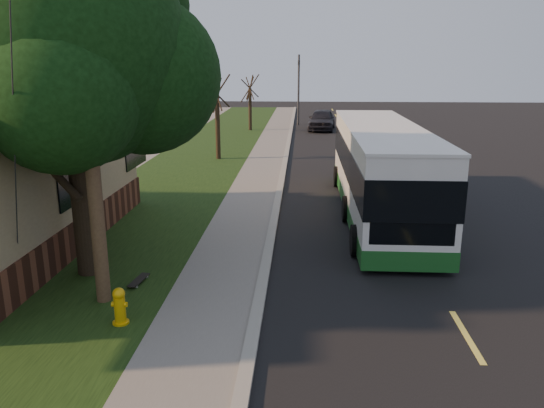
{
  "coord_description": "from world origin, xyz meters",
  "views": [
    {
      "loc": [
        0.87,
        -9.14,
        4.99
      ],
      "look_at": [
        0.12,
        3.76,
        1.5
      ],
      "focal_mm": 35.0,
      "sensor_mm": 36.0,
      "label": 1
    }
  ],
  "objects_px": {
    "traffic_signal": "(299,85)",
    "distant_car": "(322,120)",
    "utility_pole": "(84,81)",
    "transit_bus": "(380,168)",
    "bare_tree_far": "(250,103)",
    "fire_hydrant": "(120,306)",
    "skateboard_main": "(139,280)",
    "leafy_tree": "(74,53)",
    "bare_tree_near": "(217,119)",
    "dumpster": "(45,192)"
  },
  "relations": [
    {
      "from": "fire_hydrant",
      "to": "bare_tree_near",
      "type": "distance_m",
      "value": 18.1
    },
    {
      "from": "traffic_signal",
      "to": "transit_bus",
      "type": "distance_m",
      "value": 26.01
    },
    {
      "from": "traffic_signal",
      "to": "dumpster",
      "type": "bearing_deg",
      "value": -107.4
    },
    {
      "from": "transit_bus",
      "to": "fire_hydrant",
      "type": "bearing_deg",
      "value": -126.43
    },
    {
      "from": "traffic_signal",
      "to": "leafy_tree",
      "type": "bearing_deg",
      "value": -98.47
    },
    {
      "from": "bare_tree_far",
      "to": "traffic_signal",
      "type": "height_order",
      "value": "traffic_signal"
    },
    {
      "from": "leafy_tree",
      "to": "transit_bus",
      "type": "xyz_separation_m",
      "value": [
        7.62,
        5.55,
        -3.58
      ]
    },
    {
      "from": "skateboard_main",
      "to": "bare_tree_far",
      "type": "bearing_deg",
      "value": 90.33
    },
    {
      "from": "traffic_signal",
      "to": "distant_car",
      "type": "relative_size",
      "value": 1.21
    },
    {
      "from": "fire_hydrant",
      "to": "bare_tree_near",
      "type": "height_order",
      "value": "bare_tree_near"
    },
    {
      "from": "leafy_tree",
      "to": "skateboard_main",
      "type": "height_order",
      "value": "leafy_tree"
    },
    {
      "from": "fire_hydrant",
      "to": "skateboard_main",
      "type": "relative_size",
      "value": 0.88
    },
    {
      "from": "bare_tree_near",
      "to": "leafy_tree",
      "type": "bearing_deg",
      "value": -92.5
    },
    {
      "from": "leafy_tree",
      "to": "traffic_signal",
      "type": "relative_size",
      "value": 1.42
    },
    {
      "from": "utility_pole",
      "to": "transit_bus",
      "type": "relative_size",
      "value": 0.82
    },
    {
      "from": "transit_bus",
      "to": "dumpster",
      "type": "distance_m",
      "value": 11.25
    },
    {
      "from": "skateboard_main",
      "to": "utility_pole",
      "type": "bearing_deg",
      "value": -116.09
    },
    {
      "from": "fire_hydrant",
      "to": "transit_bus",
      "type": "bearing_deg",
      "value": 53.57
    },
    {
      "from": "transit_bus",
      "to": "dumpster",
      "type": "bearing_deg",
      "value": -177.25
    },
    {
      "from": "transit_bus",
      "to": "bare_tree_near",
      "type": "bearing_deg",
      "value": 125.36
    },
    {
      "from": "bare_tree_far",
      "to": "distant_car",
      "type": "bearing_deg",
      "value": 9.64
    },
    {
      "from": "leafy_tree",
      "to": "bare_tree_near",
      "type": "relative_size",
      "value": 1.81
    },
    {
      "from": "bare_tree_near",
      "to": "skateboard_main",
      "type": "xyz_separation_m",
      "value": [
        0.66,
        -16.05,
        -2.02
      ]
    },
    {
      "from": "bare_tree_near",
      "to": "distant_car",
      "type": "xyz_separation_m",
      "value": [
        5.8,
        12.9,
        -1.37
      ]
    },
    {
      "from": "transit_bus",
      "to": "skateboard_main",
      "type": "height_order",
      "value": "transit_bus"
    },
    {
      "from": "utility_pole",
      "to": "traffic_signal",
      "type": "distance_m",
      "value": 33.26
    },
    {
      "from": "utility_pole",
      "to": "distant_car",
      "type": "bearing_deg",
      "value": 79.39
    },
    {
      "from": "bare_tree_near",
      "to": "traffic_signal",
      "type": "xyz_separation_m",
      "value": [
        4.0,
        16.0,
        1.01
      ]
    },
    {
      "from": "distant_car",
      "to": "traffic_signal",
      "type": "bearing_deg",
      "value": 125.93
    },
    {
      "from": "bare_tree_far",
      "to": "traffic_signal",
      "type": "relative_size",
      "value": 0.73
    },
    {
      "from": "transit_bus",
      "to": "distant_car",
      "type": "distance_m",
      "value": 22.74
    },
    {
      "from": "utility_pole",
      "to": "dumpster",
      "type": "bearing_deg",
      "value": 123.7
    },
    {
      "from": "fire_hydrant",
      "to": "leafy_tree",
      "type": "relative_size",
      "value": 0.09
    },
    {
      "from": "fire_hydrant",
      "to": "leafy_tree",
      "type": "height_order",
      "value": "leafy_tree"
    },
    {
      "from": "distant_car",
      "to": "fire_hydrant",
      "type": "bearing_deg",
      "value": -93.19
    },
    {
      "from": "bare_tree_far",
      "to": "traffic_signal",
      "type": "bearing_deg",
      "value": 48.81
    },
    {
      "from": "transit_bus",
      "to": "dumpster",
      "type": "height_order",
      "value": "transit_bus"
    },
    {
      "from": "traffic_signal",
      "to": "skateboard_main",
      "type": "distance_m",
      "value": 32.37
    },
    {
      "from": "utility_pole",
      "to": "leafy_tree",
      "type": "xyz_separation_m",
      "value": [
        -0.87,
        1.66,
        0.54
      ]
    },
    {
      "from": "skateboard_main",
      "to": "bare_tree_near",
      "type": "bearing_deg",
      "value": 92.36
    },
    {
      "from": "bare_tree_near",
      "to": "traffic_signal",
      "type": "distance_m",
      "value": 16.52
    },
    {
      "from": "bare_tree_far",
      "to": "utility_pole",
      "type": "bearing_deg",
      "value": -90.6
    },
    {
      "from": "leafy_tree",
      "to": "fire_hydrant",
      "type": "bearing_deg",
      "value": -59.33
    },
    {
      "from": "leafy_tree",
      "to": "traffic_signal",
      "type": "bearing_deg",
      "value": 81.53
    },
    {
      "from": "bare_tree_near",
      "to": "transit_bus",
      "type": "relative_size",
      "value": 0.39
    },
    {
      "from": "bare_tree_near",
      "to": "dumpster",
      "type": "distance_m",
      "value": 11.27
    },
    {
      "from": "skateboard_main",
      "to": "dumpster",
      "type": "xyz_separation_m",
      "value": [
        -4.91,
        5.72,
        0.6
      ]
    },
    {
      "from": "leafy_tree",
      "to": "distant_car",
      "type": "distance_m",
      "value": 29.31
    },
    {
      "from": "traffic_signal",
      "to": "distant_car",
      "type": "bearing_deg",
      "value": -59.89
    },
    {
      "from": "utility_pole",
      "to": "bare_tree_near",
      "type": "distance_m",
      "value": 17.19
    }
  ]
}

